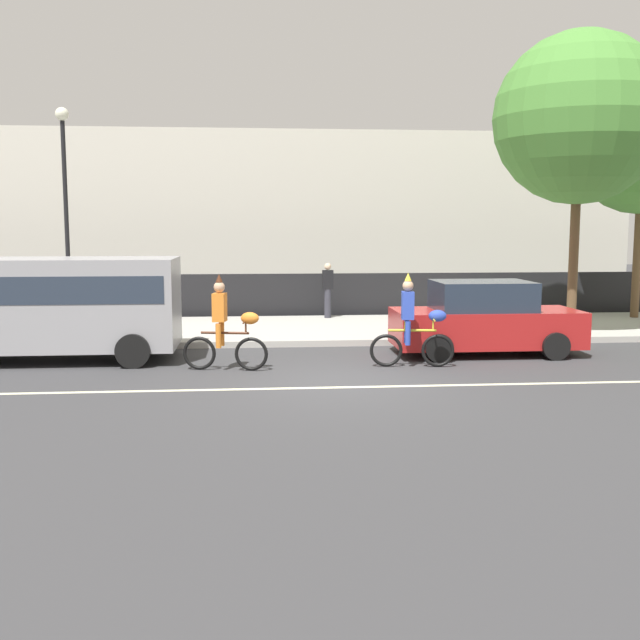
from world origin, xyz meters
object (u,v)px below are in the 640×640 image
at_px(pedestrian_onlooker, 328,289).
at_px(street_lamp_post, 65,184).
at_px(parade_cyclist_orange, 226,328).
at_px(parade_cyclist_cobalt, 413,326).
at_px(parked_van_grey, 61,301).
at_px(parked_car_red, 485,320).

bearing_deg(pedestrian_onlooker, street_lamp_post, -173.90).
distance_m(parade_cyclist_orange, parade_cyclist_cobalt, 3.77).
xyz_separation_m(parade_cyclist_orange, parked_van_grey, (-3.51, 1.40, 0.44)).
distance_m(parade_cyclist_cobalt, parked_van_grey, 7.42).
bearing_deg(parked_car_red, parade_cyclist_orange, -166.44).
xyz_separation_m(parked_van_grey, street_lamp_post, (-1.00, 4.94, 2.71)).
height_order(parade_cyclist_cobalt, street_lamp_post, street_lamp_post).
distance_m(street_lamp_post, pedestrian_onlooker, 7.87).
distance_m(parked_van_grey, pedestrian_onlooker, 8.47).
relative_size(parked_van_grey, street_lamp_post, 0.85).
relative_size(parked_van_grey, pedestrian_onlooker, 3.09).
height_order(parked_car_red, pedestrian_onlooker, pedestrian_onlooker).
xyz_separation_m(parade_cyclist_cobalt, street_lamp_post, (-8.28, 6.31, 3.15)).
bearing_deg(parked_van_grey, parade_cyclist_cobalt, -10.67).
relative_size(parade_cyclist_orange, pedestrian_onlooker, 1.19).
height_order(parked_van_grey, parked_car_red, parked_van_grey).
distance_m(parade_cyclist_orange, street_lamp_post, 8.39).
relative_size(parked_car_red, street_lamp_post, 0.70).
bearing_deg(parade_cyclist_orange, pedestrian_onlooker, 68.94).
height_order(parade_cyclist_cobalt, parked_car_red, parade_cyclist_cobalt).
bearing_deg(parade_cyclist_cobalt, parade_cyclist_orange, -179.60).
xyz_separation_m(street_lamp_post, pedestrian_onlooker, (7.25, 0.77, -2.97)).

